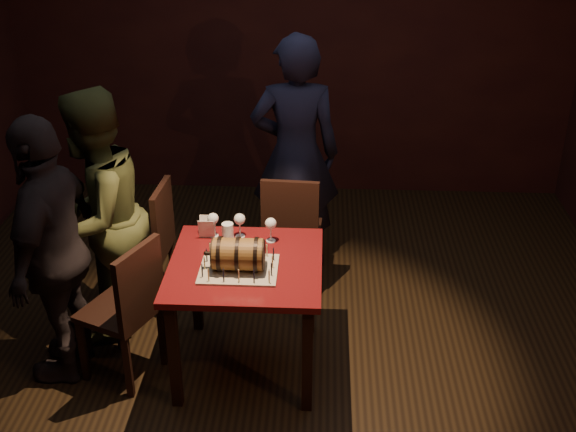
{
  "coord_description": "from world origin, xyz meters",
  "views": [
    {
      "loc": [
        0.28,
        -3.81,
        2.94
      ],
      "look_at": [
        0.09,
        0.05,
        0.95
      ],
      "focal_mm": 45.0,
      "sensor_mm": 36.0,
      "label": 1
    }
  ],
  "objects": [
    {
      "name": "person_left_front",
      "position": [
        -1.26,
        -0.24,
        0.84
      ],
      "size": [
        0.49,
        1.01,
        1.67
      ],
      "primitive_type": "imported",
      "rotation": [
        0.0,
        0.0,
        -1.65
      ],
      "color": "black",
      "rests_on": "ground"
    },
    {
      "name": "pub_table",
      "position": [
        -0.15,
        -0.18,
        0.64
      ],
      "size": [
        0.9,
        0.9,
        0.75
      ],
      "color": "#470B0F",
      "rests_on": "ground"
    },
    {
      "name": "chair_back",
      "position": [
        0.08,
        0.7,
        0.52
      ],
      "size": [
        0.42,
        0.42,
        0.93
      ],
      "color": "black",
      "rests_on": "ground"
    },
    {
      "name": "wine_glass_left",
      "position": [
        -0.39,
        0.14,
        0.87
      ],
      "size": [
        0.07,
        0.07,
        0.16
      ],
      "color": "silver",
      "rests_on": "pub_table"
    },
    {
      "name": "menu_card",
      "position": [
        -0.43,
        0.13,
        0.81
      ],
      "size": [
        0.1,
        0.05,
        0.13
      ],
      "primitive_type": null,
      "color": "white",
      "rests_on": "pub_table"
    },
    {
      "name": "chair_left_rear",
      "position": [
        -0.88,
        0.47,
        0.52
      ],
      "size": [
        0.42,
        0.42,
        0.93
      ],
      "color": "black",
      "rests_on": "ground"
    },
    {
      "name": "room_shell",
      "position": [
        0.0,
        0.0,
        1.4
      ],
      "size": [
        5.04,
        5.04,
        2.8
      ],
      "color": "black",
      "rests_on": "ground"
    },
    {
      "name": "birthday_candles",
      "position": [
        -0.18,
        -0.26,
        0.8
      ],
      "size": [
        0.4,
        0.3,
        0.09
      ],
      "color": "#D8C581",
      "rests_on": "cake_board"
    },
    {
      "name": "person_left_rear",
      "position": [
        -1.14,
        0.17,
        0.84
      ],
      "size": [
        0.9,
        1.0,
        1.68
      ],
      "primitive_type": "imported",
      "rotation": [
        0.0,
        0.0,
        -1.96
      ],
      "color": "#3A4020",
      "rests_on": "ground"
    },
    {
      "name": "barrel_cake",
      "position": [
        -0.19,
        -0.26,
        0.86
      ],
      "size": [
        0.35,
        0.2,
        0.2
      ],
      "color": "brown",
      "rests_on": "cake_board"
    },
    {
      "name": "person_back",
      "position": [
        0.08,
        1.13,
        0.91
      ],
      "size": [
        0.69,
        0.47,
        1.81
      ],
      "primitive_type": "imported",
      "rotation": [
        0.0,
        0.0,
        3.2
      ],
      "color": "black",
      "rests_on": "ground"
    },
    {
      "name": "cake_board",
      "position": [
        -0.18,
        -0.26,
        0.76
      ],
      "size": [
        0.45,
        0.35,
        0.01
      ],
      "primitive_type": "cube",
      "color": "#A59B85",
      "rests_on": "pub_table"
    },
    {
      "name": "chair_left_front",
      "position": [
        -0.84,
        -0.31,
        0.52
      ],
      "size": [
        0.53,
        0.53,
        0.93
      ],
      "color": "black",
      "rests_on": "ground"
    },
    {
      "name": "pint_of_ale",
      "position": [
        -0.28,
        0.03,
        0.82
      ],
      "size": [
        0.07,
        0.07,
        0.15
      ],
      "color": "silver",
      "rests_on": "pub_table"
    },
    {
      "name": "wine_glass_right",
      "position": [
        -0.02,
        0.09,
        0.87
      ],
      "size": [
        0.07,
        0.07,
        0.16
      ],
      "color": "silver",
      "rests_on": "pub_table"
    },
    {
      "name": "wine_glass_mid",
      "position": [
        -0.22,
        0.14,
        0.87
      ],
      "size": [
        0.07,
        0.07,
        0.16
      ],
      "color": "silver",
      "rests_on": "pub_table"
    }
  ]
}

